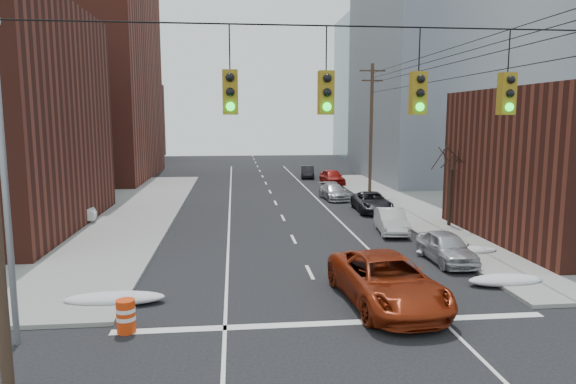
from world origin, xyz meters
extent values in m
cube|color=maroon|center=(-24.00, 48.00, 15.00)|extent=(24.00, 20.00, 30.00)
cube|color=#4D1F17|center=(-26.00, 74.00, 6.00)|extent=(22.00, 18.00, 12.00)
cube|color=gray|center=(22.00, 44.00, 12.50)|extent=(22.00, 20.00, 25.00)
cube|color=gray|center=(24.00, 70.00, 11.00)|extent=(20.00, 18.00, 22.00)
cylinder|color=#473323|center=(8.50, 34.00, 5.50)|extent=(0.28, 0.28, 11.00)
cube|color=#473323|center=(8.50, 34.00, 10.40)|extent=(2.20, 0.12, 0.12)
cube|color=#473323|center=(8.50, 34.00, 9.60)|extent=(1.80, 0.12, 0.12)
cylinder|color=black|center=(0.00, 3.00, 8.60)|extent=(17.00, 0.04, 0.04)
cylinder|color=black|center=(-3.20, 3.00, 8.10)|extent=(0.03, 0.03, 1.00)
cube|color=olive|center=(-3.20, 3.00, 7.10)|extent=(0.35, 0.30, 1.00)
sphere|color=black|center=(-3.20, 2.83, 7.42)|extent=(0.20, 0.20, 0.20)
sphere|color=black|center=(-3.20, 2.83, 7.10)|extent=(0.20, 0.20, 0.20)
sphere|color=#0CE526|center=(-3.20, 2.83, 6.78)|extent=(0.20, 0.20, 0.20)
cylinder|color=black|center=(-1.00, 3.00, 8.10)|extent=(0.03, 0.03, 1.00)
cube|color=olive|center=(-1.00, 3.00, 7.10)|extent=(0.35, 0.30, 1.00)
sphere|color=black|center=(-1.00, 2.83, 7.42)|extent=(0.20, 0.20, 0.20)
sphere|color=black|center=(-1.00, 2.83, 7.10)|extent=(0.20, 0.20, 0.20)
sphere|color=#0CE526|center=(-1.00, 2.83, 6.78)|extent=(0.20, 0.20, 0.20)
cylinder|color=black|center=(1.20, 3.00, 8.10)|extent=(0.03, 0.03, 1.00)
cube|color=olive|center=(1.20, 3.00, 7.10)|extent=(0.35, 0.30, 1.00)
sphere|color=black|center=(1.20, 2.83, 7.42)|extent=(0.20, 0.20, 0.20)
sphere|color=black|center=(1.20, 2.83, 7.10)|extent=(0.20, 0.20, 0.20)
sphere|color=#0CE526|center=(1.20, 2.83, 6.78)|extent=(0.20, 0.20, 0.20)
cylinder|color=black|center=(3.40, 3.00, 8.10)|extent=(0.03, 0.03, 1.00)
cube|color=olive|center=(3.40, 3.00, 7.10)|extent=(0.35, 0.30, 1.00)
sphere|color=black|center=(3.40, 2.83, 7.42)|extent=(0.20, 0.20, 0.20)
sphere|color=black|center=(3.40, 2.83, 7.10)|extent=(0.20, 0.20, 0.20)
sphere|color=#0CE526|center=(3.40, 2.83, 6.78)|extent=(0.20, 0.20, 0.20)
cylinder|color=gray|center=(-9.50, 6.00, 4.50)|extent=(0.18, 0.18, 9.00)
cylinder|color=black|center=(9.60, 20.00, 1.75)|extent=(0.20, 0.20, 3.50)
cylinder|color=black|center=(9.98, 20.12, 4.07)|extent=(0.27, 0.82, 1.19)
cylinder|color=black|center=(9.82, 20.57, 4.16)|extent=(1.17, 0.54, 1.38)
cylinder|color=black|center=(9.17, 20.74, 4.19)|extent=(1.44, 1.00, 1.48)
cylinder|color=black|center=(9.20, 20.06, 4.07)|extent=(0.17, 0.84, 1.19)
cylinder|color=black|center=(9.15, 19.58, 4.16)|extent=(0.82, 0.99, 1.40)
cylinder|color=black|center=(9.66, 19.15, 4.19)|extent=(1.74, 0.21, 1.43)
cylinder|color=black|center=(9.93, 19.77, 4.07)|extent=(0.48, 0.73, 1.20)
ellipsoid|color=silver|center=(-7.40, 9.00, 0.21)|extent=(3.50, 1.08, 0.42)
ellipsoid|color=silver|center=(7.40, 9.50, 0.21)|extent=(3.00, 1.08, 0.42)
ellipsoid|color=silver|center=(7.40, 14.00, 0.21)|extent=(4.00, 1.08, 0.42)
imported|color=maroon|center=(2.13, 8.00, 0.86)|extent=(3.38, 6.43, 1.73)
imported|color=#B8B8BD|center=(6.40, 12.88, 0.70)|extent=(1.72, 4.13, 1.40)
imported|color=silver|center=(5.73, 19.00, 0.68)|extent=(1.96, 4.27, 1.36)
imported|color=black|center=(6.40, 25.66, 0.67)|extent=(2.44, 4.94, 1.35)
imported|color=#A4A5A9|center=(4.80, 31.21, 0.61)|extent=(2.08, 4.37, 1.23)
imported|color=maroon|center=(6.40, 40.22, 0.75)|extent=(2.14, 4.55, 1.50)
imported|color=black|center=(4.80, 46.12, 0.65)|extent=(1.84, 4.07, 1.29)
imported|color=silver|center=(-13.78, 23.00, 0.85)|extent=(4.45, 2.22, 1.40)
imported|color=silver|center=(-15.95, 23.07, 0.86)|extent=(5.42, 3.07, 1.43)
imported|color=silver|center=(-19.93, 30.80, 0.81)|extent=(4.03, 2.08, 1.31)
cylinder|color=red|center=(-6.50, 6.50, 0.52)|extent=(0.75, 0.75, 1.03)
cylinder|color=white|center=(-6.50, 6.50, 0.72)|extent=(0.77, 0.77, 0.12)
cylinder|color=white|center=(-6.50, 6.50, 0.46)|extent=(0.77, 0.77, 0.12)
camera|label=1|loc=(-3.14, -8.90, 6.54)|focal=32.00mm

